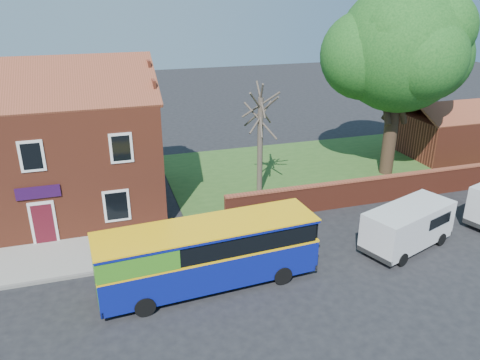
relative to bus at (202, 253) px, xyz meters
name	(u,v)px	position (x,y,z in m)	size (l,w,h in m)	color
ground	(224,309)	(0.44, -1.78, -1.60)	(120.00, 120.00, 0.00)	black
pavement	(45,261)	(-6.56, 3.97, -1.54)	(18.00, 3.50, 0.12)	gray
kerb	(42,282)	(-6.56, 2.22, -1.53)	(18.00, 0.15, 0.14)	slate
grass_strip	(351,165)	(13.44, 11.22, -1.58)	(26.00, 12.00, 0.04)	#426B28
shop_building	(42,153)	(-6.59, 9.72, 1.82)	(12.30, 8.13, 10.50)	brown
boundary_wall	(403,186)	(13.44, 5.22, -0.78)	(22.00, 0.38, 1.60)	maroon
outbuilding	(458,133)	(22.44, 11.22, 0.01)	(8.20, 5.06, 4.17)	maroon
bus	(202,253)	(0.00, 0.00, 0.00)	(9.31, 2.94, 2.80)	navy
van_near	(408,225)	(10.18, 0.23, -0.40)	(5.22, 3.45, 2.13)	silver
large_tree	(400,52)	(15.04, 9.39, 6.46)	(10.09, 7.98, 12.30)	black
bare_tree	(260,141)	(5.62, 8.73, 1.71)	(2.41, 2.88, 6.44)	#4C4238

